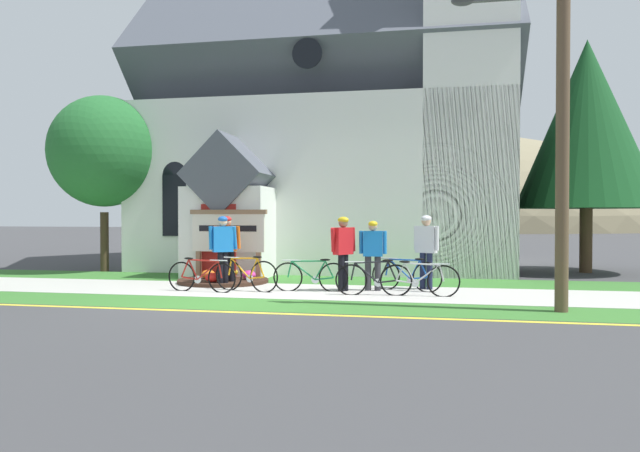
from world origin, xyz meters
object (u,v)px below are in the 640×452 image
at_px(bicycle_blue, 246,275).
at_px(cyclist_in_green_jersey, 223,245).
at_px(bicycle_orange, 374,279).
at_px(bicycle_red, 407,275).
at_px(utility_pole, 557,64).
at_px(roadside_conifer, 587,124).
at_px(bicycle_black, 311,276).
at_px(bicycle_white, 201,276).
at_px(bicycle_silver, 419,280).
at_px(cyclist_in_white_jersey, 343,247).
at_px(church_sign, 228,233).
at_px(cyclist_in_blue_jersey, 227,244).
at_px(cyclist_in_red_jersey, 373,250).
at_px(yard_deciduous_tree, 104,152).
at_px(cyclist_in_orange_jersey, 426,245).

relative_size(bicycle_blue, cyclist_in_green_jersey, 0.95).
height_order(bicycle_orange, bicycle_red, bicycle_orange).
height_order(utility_pole, roadside_conifer, utility_pole).
relative_size(bicycle_red, utility_pole, 0.20).
xyz_separation_m(bicycle_black, cyclist_in_green_jersey, (-2.35, 0.47, 0.69)).
bearing_deg(bicycle_white, roadside_conifer, 34.05).
height_order(bicycle_silver, cyclist_in_white_jersey, cyclist_in_white_jersey).
height_order(bicycle_orange, utility_pole, utility_pole).
distance_m(church_sign, cyclist_in_blue_jersey, 0.94).
distance_m(bicycle_red, cyclist_in_white_jersey, 1.65).
distance_m(bicycle_orange, roadside_conifer, 9.85).
bearing_deg(bicycle_black, cyclist_in_red_jersey, 15.99).
bearing_deg(bicycle_red, yard_deciduous_tree, 162.23).
relative_size(cyclist_in_red_jersey, yard_deciduous_tree, 0.30).
xyz_separation_m(bicycle_blue, yard_deciduous_tree, (-6.01, 3.89, 3.43)).
bearing_deg(cyclist_in_orange_jersey, cyclist_in_blue_jersey, -178.91).
distance_m(bicycle_orange, cyclist_in_red_jersey, 1.01).
relative_size(bicycle_red, yard_deciduous_tree, 0.30).
relative_size(bicycle_orange, bicycle_blue, 1.01).
relative_size(cyclist_in_green_jersey, roadside_conifer, 0.24).
xyz_separation_m(bicycle_silver, yard_deciduous_tree, (-10.03, 4.04, 3.44)).
relative_size(church_sign, cyclist_in_white_jersey, 1.26).
relative_size(cyclist_in_white_jersey, utility_pole, 0.21).
xyz_separation_m(church_sign, bicycle_orange, (4.17, -2.09, -0.93)).
height_order(bicycle_black, yard_deciduous_tree, yard_deciduous_tree).
bearing_deg(church_sign, cyclist_in_orange_jersey, -8.20).
bearing_deg(cyclist_in_blue_jersey, bicycle_red, -3.38).
bearing_deg(cyclist_in_red_jersey, cyclist_in_green_jersey, 179.04).
distance_m(bicycle_silver, utility_pole, 5.16).
xyz_separation_m(bicycle_blue, roadside_conifer, (8.99, 6.41, 4.24)).
bearing_deg(bicycle_silver, cyclist_in_green_jersey, 170.23).
distance_m(church_sign, bicycle_orange, 4.75).
xyz_separation_m(bicycle_orange, cyclist_in_red_jersey, (-0.11, 0.81, 0.60)).
bearing_deg(bicycle_black, yard_deciduous_tree, 153.96).
bearing_deg(bicycle_orange, roadside_conifer, 47.87).
bearing_deg(bicycle_orange, bicycle_white, -177.80).
height_order(cyclist_in_red_jersey, yard_deciduous_tree, yard_deciduous_tree).
bearing_deg(bicycle_silver, bicycle_blue, 177.91).
bearing_deg(cyclist_in_white_jersey, church_sign, 155.89).
xyz_separation_m(bicycle_orange, bicycle_blue, (-3.03, 0.18, 0.02)).
bearing_deg(bicycle_red, bicycle_orange, -125.02).
relative_size(bicycle_white, bicycle_red, 1.04).
xyz_separation_m(bicycle_white, roadside_conifer, (9.98, 6.75, 4.25)).
relative_size(bicycle_blue, bicycle_red, 1.00).
bearing_deg(church_sign, utility_pole, -25.45).
distance_m(bicycle_black, utility_pole, 6.86).
height_order(bicycle_blue, bicycle_silver, bicycle_blue).
height_order(bicycle_white, bicycle_silver, bicycle_white).
bearing_deg(cyclist_in_orange_jersey, bicycle_orange, -130.24).
bearing_deg(bicycle_black, utility_pole, -21.37).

